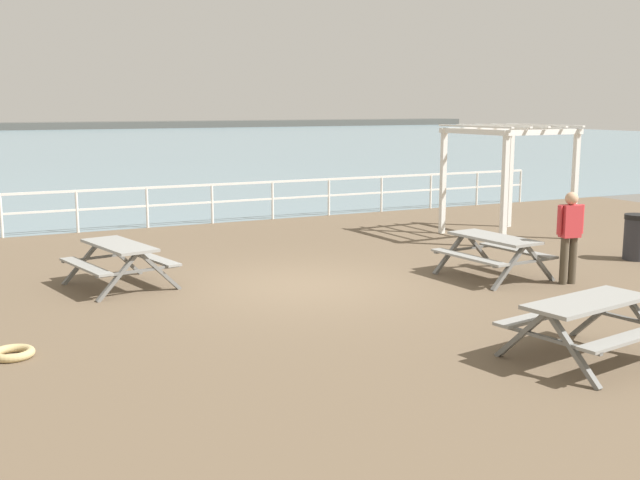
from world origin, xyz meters
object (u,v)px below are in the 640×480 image
object	(u,v)px
picnic_table_near_right	(494,247)
picnic_table_mid_centre	(119,254)
picnic_table_near_left	(587,315)
lattice_pergola	(509,154)
visitor	(570,232)
litter_bin	(637,237)

from	to	relation	value
picnic_table_near_right	picnic_table_mid_centre	world-z (taller)	same
picnic_table_near_left	picnic_table_near_right	distance (m)	4.74
lattice_pergola	picnic_table_near_left	bearing A→B (deg)	-126.64
picnic_table_near_right	lattice_pergola	bearing A→B (deg)	-47.59
picnic_table_mid_centre	lattice_pergola	world-z (taller)	lattice_pergola
picnic_table_mid_centre	visitor	size ratio (longest dim) A/B	1.25
visitor	litter_bin	xyz separation A→B (m)	(2.87, 1.05, -0.47)
picnic_table_near_right	litter_bin	size ratio (longest dim) A/B	2.04
litter_bin	picnic_table_mid_centre	bearing A→B (deg)	167.58
picnic_table_near_left	picnic_table_mid_centre	bearing A→B (deg)	113.95
picnic_table_near_left	picnic_table_mid_centre	world-z (taller)	same
picnic_table_near_right	litter_bin	distance (m)	3.74
picnic_table_mid_centre	litter_bin	distance (m)	10.39
picnic_table_near_left	litter_bin	world-z (taller)	litter_bin
picnic_table_mid_centre	visitor	bearing A→B (deg)	-126.16
visitor	litter_bin	distance (m)	3.09
picnic_table_near_left	lattice_pergola	world-z (taller)	lattice_pergola
litter_bin	visitor	bearing A→B (deg)	-159.90
visitor	litter_bin	size ratio (longest dim) A/B	1.75
picnic_table_near_left	picnic_table_mid_centre	size ratio (longest dim) A/B	0.98
visitor	picnic_table_near_left	bearing A→B (deg)	149.41
picnic_table_near_right	picnic_table_mid_centre	xyz separation A→B (m)	(-6.40, 2.28, 0.00)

